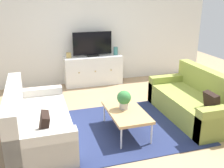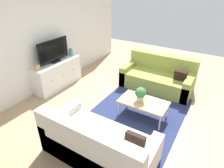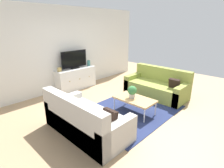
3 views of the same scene
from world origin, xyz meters
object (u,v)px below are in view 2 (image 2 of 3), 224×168
(couch_left_side, at_px, (97,146))
(coffee_table, at_px, (143,103))
(mantel_clock, at_px, (37,67))
(couch_right_side, at_px, (158,78))
(potted_plant, at_px, (141,94))
(tv_console, at_px, (58,74))
(glass_vase, at_px, (71,52))
(flat_screen_tv, at_px, (54,51))

(couch_left_side, height_order, coffee_table, couch_left_side)
(couch_left_side, bearing_deg, mantel_clock, 69.24)
(couch_right_side, height_order, potted_plant, couch_right_side)
(coffee_table, relative_size, tv_console, 0.71)
(glass_vase, bearing_deg, coffee_table, -104.07)
(potted_plant, distance_m, glass_vase, 2.58)
(couch_right_side, relative_size, flat_screen_tv, 1.93)
(mantel_clock, bearing_deg, tv_console, -0.00)
(flat_screen_tv, bearing_deg, mantel_clock, -178.07)
(couch_left_side, height_order, couch_right_side, same)
(flat_screen_tv, bearing_deg, couch_right_side, -59.87)
(flat_screen_tv, relative_size, mantel_clock, 7.37)
(flat_screen_tv, distance_m, glass_vase, 0.63)
(coffee_table, height_order, potted_plant, potted_plant)
(potted_plant, height_order, mantel_clock, mantel_clock)
(couch_left_side, bearing_deg, coffee_table, -7.31)
(coffee_table, relative_size, flat_screen_tv, 1.05)
(potted_plant, bearing_deg, tv_console, 88.56)
(tv_console, distance_m, glass_vase, 0.75)
(couch_left_side, bearing_deg, tv_console, 57.86)
(couch_right_side, height_order, mantel_clock, couch_right_side)
(couch_right_side, bearing_deg, flat_screen_tv, 120.13)
(coffee_table, distance_m, glass_vase, 2.68)
(tv_console, relative_size, flat_screen_tv, 1.49)
(tv_console, height_order, flat_screen_tv, flat_screen_tv)
(couch_right_side, bearing_deg, potted_plant, -175.72)
(coffee_table, bearing_deg, couch_left_side, 172.69)
(glass_vase, bearing_deg, potted_plant, -104.77)
(couch_right_side, distance_m, flat_screen_tv, 2.86)
(mantel_clock, bearing_deg, couch_right_side, -50.15)
(tv_console, xyz_separation_m, glass_vase, (0.59, 0.00, 0.46))
(coffee_table, bearing_deg, couch_right_side, 7.33)
(couch_right_side, distance_m, coffee_table, 1.45)
(couch_left_side, relative_size, potted_plant, 5.95)
(potted_plant, bearing_deg, glass_vase, 75.23)
(couch_right_side, distance_m, glass_vase, 2.56)
(coffee_table, relative_size, potted_plant, 3.23)
(couch_right_side, height_order, glass_vase, glass_vase)
(couch_right_side, bearing_deg, couch_left_side, 180.00)
(glass_vase, distance_m, mantel_clock, 1.18)
(couch_right_side, relative_size, glass_vase, 9.52)
(glass_vase, height_order, mantel_clock, glass_vase)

